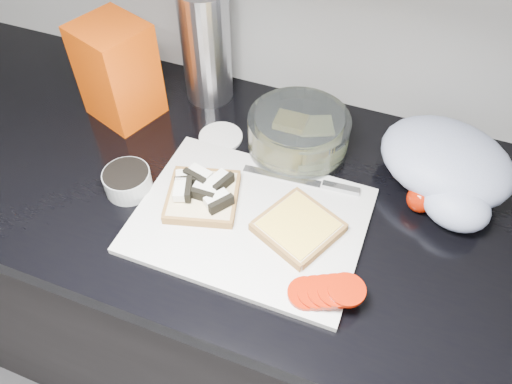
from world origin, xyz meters
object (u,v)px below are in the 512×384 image
at_px(bread_bag, 118,72).
at_px(steel_canister, 206,47).
at_px(cutting_board, 250,220).
at_px(glass_bowl, 298,135).

xyz_separation_m(bread_bag, steel_canister, (0.14, 0.12, 0.02)).
relative_size(cutting_board, glass_bowl, 2.00).
xyz_separation_m(cutting_board, glass_bowl, (0.02, 0.21, 0.04)).
xyz_separation_m(glass_bowl, steel_canister, (-0.24, 0.10, 0.08)).
relative_size(glass_bowl, bread_bag, 0.96).
distance_m(glass_bowl, steel_canister, 0.27).
height_order(cutting_board, bread_bag, bread_bag).
bearing_deg(steel_canister, bread_bag, -140.49).
distance_m(cutting_board, bread_bag, 0.42).
height_order(bread_bag, steel_canister, steel_canister).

